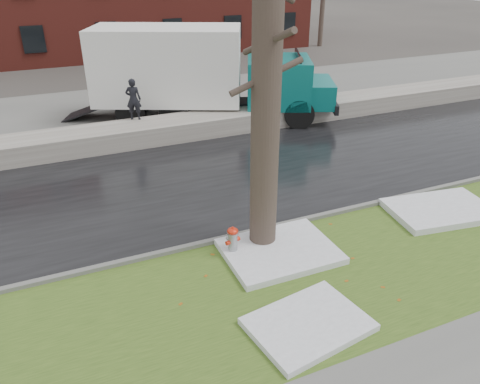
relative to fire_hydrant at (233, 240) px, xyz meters
name	(u,v)px	position (x,y,z in m)	size (l,w,h in m)	color
ground	(288,251)	(1.33, -0.31, -0.46)	(120.00, 120.00, 0.00)	#47423D
verge	(315,279)	(1.33, -1.56, -0.44)	(60.00, 4.50, 0.04)	#304C19
road	(221,178)	(1.33, 4.19, -0.44)	(60.00, 7.00, 0.03)	black
parking_lot	(155,107)	(1.33, 12.69, -0.44)	(60.00, 9.00, 0.03)	slate
curb	(269,228)	(1.33, 0.69, -0.39)	(60.00, 0.15, 0.14)	slate
snowbank	(181,128)	(1.33, 8.39, -0.08)	(60.00, 1.60, 0.75)	#A39F95
bg_tree_center	(3,10)	(-4.67, 25.69, 2.87)	(1.40, 1.62, 6.50)	brown
bg_tree_right	(323,0)	(17.33, 23.69, 2.87)	(1.40, 1.62, 6.50)	brown
fire_hydrant	(233,240)	(0.00, 0.00, 0.00)	(0.39, 0.36, 0.78)	#95979C
tree	(266,81)	(0.86, 0.16, 3.63)	(1.67, 2.00, 8.05)	brown
box_truck	(197,72)	(2.68, 10.20, 1.58)	(11.29, 6.52, 3.86)	black
worker	(133,99)	(-0.31, 8.99, 1.08)	(0.58, 0.38, 1.58)	black
snow_patch_near	(280,251)	(1.04, -0.41, -0.34)	(2.60, 2.00, 0.16)	white
snow_patch_far	(308,324)	(0.40, -2.81, -0.35)	(2.20, 1.60, 0.14)	white
snow_patch_side	(440,210)	(6.07, -0.41, -0.33)	(2.80, 1.80, 0.18)	white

